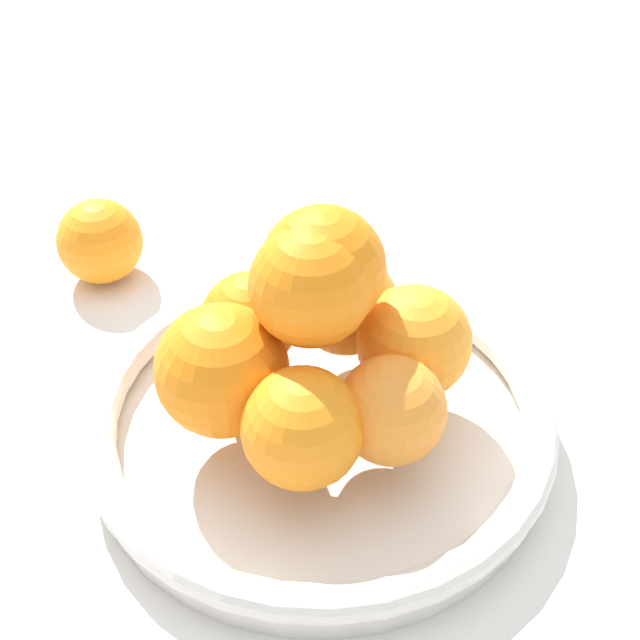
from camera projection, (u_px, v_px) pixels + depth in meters
name	position (u px, v px, depth m)	size (l,w,h in m)	color
ground_plane	(320.00, 439.00, 0.60)	(4.00, 4.00, 0.00)	silver
fruit_bowl	(320.00, 419.00, 0.59)	(0.31, 0.31, 0.04)	silver
orange_pile	(316.00, 340.00, 0.54)	(0.20, 0.18, 0.13)	orange
stray_orange	(100.00, 241.00, 0.72)	(0.07, 0.07, 0.07)	orange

